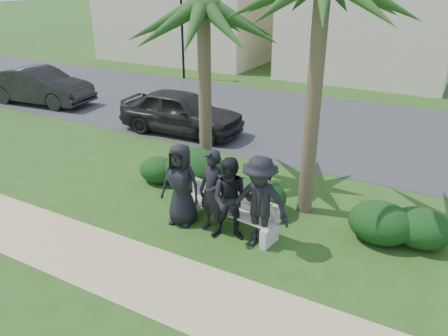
{
  "coord_description": "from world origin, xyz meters",
  "views": [
    {
      "loc": [
        3.68,
        -6.66,
        4.92
      ],
      "look_at": [
        -0.55,
        1.0,
        1.03
      ],
      "focal_mm": 35.0,
      "sensor_mm": 36.0,
      "label": 1
    }
  ],
  "objects_px": {
    "park_bench": "(228,212)",
    "car_b": "(40,86)",
    "street_lamp": "(182,18)",
    "man_d": "(259,203)",
    "car_a": "(181,112)",
    "palm_left": "(203,9)",
    "man_b": "(212,192)",
    "man_c": "(232,200)",
    "man_a": "(181,185)"
  },
  "relations": [
    {
      "from": "park_bench",
      "to": "car_a",
      "type": "bearing_deg",
      "value": 140.97
    },
    {
      "from": "street_lamp",
      "to": "man_d",
      "type": "bearing_deg",
      "value": -50.81
    },
    {
      "from": "man_c",
      "to": "man_d",
      "type": "xyz_separation_m",
      "value": [
        0.58,
        0.03,
        0.07
      ]
    },
    {
      "from": "street_lamp",
      "to": "palm_left",
      "type": "xyz_separation_m",
      "value": [
        7.16,
        -9.65,
        1.25
      ]
    },
    {
      "from": "car_a",
      "to": "car_b",
      "type": "xyz_separation_m",
      "value": [
        -7.12,
        0.23,
        0.01
      ]
    },
    {
      "from": "man_b",
      "to": "park_bench",
      "type": "bearing_deg",
      "value": 63.05
    },
    {
      "from": "car_b",
      "to": "man_d",
      "type": "bearing_deg",
      "value": -119.71
    },
    {
      "from": "street_lamp",
      "to": "car_b",
      "type": "relative_size",
      "value": 0.96
    },
    {
      "from": "palm_left",
      "to": "man_b",
      "type": "bearing_deg",
      "value": -56.03
    },
    {
      "from": "man_d",
      "to": "man_a",
      "type": "bearing_deg",
      "value": 177.88
    },
    {
      "from": "man_d",
      "to": "car_b",
      "type": "relative_size",
      "value": 0.42
    },
    {
      "from": "street_lamp",
      "to": "car_a",
      "type": "xyz_separation_m",
      "value": [
        4.63,
        -7.04,
        -2.22
      ]
    },
    {
      "from": "man_d",
      "to": "man_c",
      "type": "bearing_deg",
      "value": -179.0
    },
    {
      "from": "man_b",
      "to": "man_c",
      "type": "bearing_deg",
      "value": 3.95
    },
    {
      "from": "car_a",
      "to": "street_lamp",
      "type": "bearing_deg",
      "value": 30.47
    },
    {
      "from": "park_bench",
      "to": "palm_left",
      "type": "relative_size",
      "value": 0.44
    },
    {
      "from": "man_c",
      "to": "car_b",
      "type": "relative_size",
      "value": 0.39
    },
    {
      "from": "palm_left",
      "to": "car_b",
      "type": "distance_m",
      "value": 10.63
    },
    {
      "from": "street_lamp",
      "to": "car_b",
      "type": "distance_m",
      "value": 7.58
    },
    {
      "from": "man_a",
      "to": "street_lamp",
      "type": "bearing_deg",
      "value": 117.11
    },
    {
      "from": "park_bench",
      "to": "car_b",
      "type": "height_order",
      "value": "car_b"
    },
    {
      "from": "park_bench",
      "to": "man_a",
      "type": "xyz_separation_m",
      "value": [
        -0.97,
        -0.3,
        0.55
      ]
    },
    {
      "from": "park_bench",
      "to": "man_a",
      "type": "relative_size",
      "value": 1.26
    },
    {
      "from": "man_b",
      "to": "man_c",
      "type": "xyz_separation_m",
      "value": [
        0.48,
        -0.07,
        -0.02
      ]
    },
    {
      "from": "park_bench",
      "to": "palm_left",
      "type": "xyz_separation_m",
      "value": [
        -1.74,
        1.98,
        3.85
      ]
    },
    {
      "from": "man_b",
      "to": "man_c",
      "type": "height_order",
      "value": "man_b"
    },
    {
      "from": "park_bench",
      "to": "man_c",
      "type": "height_order",
      "value": "man_c"
    },
    {
      "from": "car_b",
      "to": "street_lamp",
      "type": "bearing_deg",
      "value": -27.0
    },
    {
      "from": "park_bench",
      "to": "man_a",
      "type": "distance_m",
      "value": 1.15
    },
    {
      "from": "man_c",
      "to": "palm_left",
      "type": "bearing_deg",
      "value": 111.64
    },
    {
      "from": "man_a",
      "to": "man_c",
      "type": "xyz_separation_m",
      "value": [
        1.22,
        -0.04,
        -0.02
      ]
    },
    {
      "from": "man_b",
      "to": "man_d",
      "type": "xyz_separation_m",
      "value": [
        1.06,
        -0.04,
        0.05
      ]
    },
    {
      "from": "car_a",
      "to": "man_d",
      "type": "bearing_deg",
      "value": -136.66
    },
    {
      "from": "man_d",
      "to": "car_a",
      "type": "height_order",
      "value": "man_d"
    },
    {
      "from": "street_lamp",
      "to": "car_a",
      "type": "distance_m",
      "value": 8.72
    },
    {
      "from": "man_b",
      "to": "car_a",
      "type": "xyz_separation_m",
      "value": [
        -4.05,
        4.85,
        -0.17
      ]
    },
    {
      "from": "park_bench",
      "to": "man_d",
      "type": "distance_m",
      "value": 1.07
    },
    {
      "from": "car_b",
      "to": "park_bench",
      "type": "bearing_deg",
      "value": -119.87
    },
    {
      "from": "man_c",
      "to": "palm_left",
      "type": "distance_m",
      "value": 4.52
    },
    {
      "from": "park_bench",
      "to": "man_b",
      "type": "distance_m",
      "value": 0.65
    },
    {
      "from": "car_a",
      "to": "man_c",
      "type": "bearing_deg",
      "value": -140.26
    },
    {
      "from": "street_lamp",
      "to": "man_c",
      "type": "bearing_deg",
      "value": -52.57
    },
    {
      "from": "man_a",
      "to": "park_bench",
      "type": "bearing_deg",
      "value": 10.95
    },
    {
      "from": "street_lamp",
      "to": "man_d",
      "type": "xyz_separation_m",
      "value": [
        9.73,
        -11.94,
        -2.0
      ]
    },
    {
      "from": "man_a",
      "to": "man_d",
      "type": "relative_size",
      "value": 0.95
    },
    {
      "from": "car_a",
      "to": "car_b",
      "type": "distance_m",
      "value": 7.12
    },
    {
      "from": "street_lamp",
      "to": "palm_left",
      "type": "relative_size",
      "value": 0.83
    },
    {
      "from": "man_b",
      "to": "man_c",
      "type": "relative_size",
      "value": 1.03
    },
    {
      "from": "man_d",
      "to": "car_a",
      "type": "bearing_deg",
      "value": 134.36
    },
    {
      "from": "man_c",
      "to": "man_a",
      "type": "bearing_deg",
      "value": 159.19
    }
  ]
}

